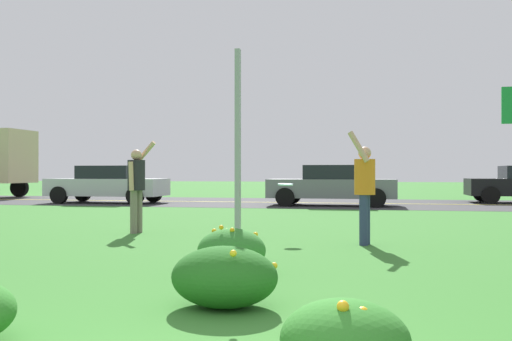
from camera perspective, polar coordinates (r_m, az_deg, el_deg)
ground_plane at (r=11.87m, az=6.75°, el=-5.95°), size 120.00×120.00×0.00m
highway_strip at (r=21.65m, az=9.04°, el=-3.34°), size 120.00×7.20×0.01m
highway_center_stripe at (r=21.65m, az=9.04°, el=-3.33°), size 120.00×0.16×0.00m
daylily_clump_mid_center at (r=6.63m, az=-2.53°, el=-8.20°), size 0.82×0.74×0.58m
daylily_clump_mid_left at (r=4.96m, az=-3.26°, el=-10.86°), size 0.95×0.77×0.55m
daylily_clump_mid_right at (r=3.37m, az=9.10°, el=-16.74°), size 0.75×0.72×0.48m
sign_post_near_path at (r=7.91m, az=-1.89°, el=1.88°), size 0.07×0.10×2.95m
person_thrower_dark_shirt at (r=11.13m, az=-12.18°, el=-1.24°), size 0.52×0.52×1.82m
person_catcher_orange_shirt at (r=9.27m, az=11.09°, el=-1.54°), size 0.45×0.51×1.86m
frisbee_pale_blue at (r=9.83m, az=3.04°, el=-1.45°), size 0.28×0.28×0.05m
car_gray_center_right at (r=20.02m, az=7.85°, el=-1.49°), size 4.50×2.00×1.45m
car_silver_rightmost at (r=22.37m, az=-14.96°, el=-1.35°), size 4.50×2.00×1.45m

